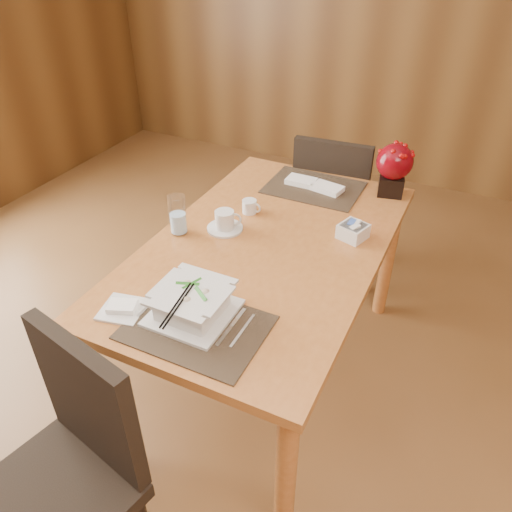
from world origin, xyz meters
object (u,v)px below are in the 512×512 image
at_px(dining_table, 267,263).
at_px(near_chair, 67,463).
at_px(creamer_jug, 249,206).
at_px(far_chair, 333,202).
at_px(soup_setting, 192,303).
at_px(sugar_caddy, 353,231).
at_px(berry_decor, 394,166).
at_px(coffee_cup, 225,222).
at_px(bread_plate, 123,309).
at_px(water_glass, 178,215).

relative_size(dining_table, near_chair, 1.61).
relative_size(dining_table, creamer_jug, 17.88).
relative_size(creamer_jug, near_chair, 0.09).
bearing_deg(far_chair, soup_setting, 83.85).
distance_m(sugar_caddy, berry_decor, 0.47).
bearing_deg(creamer_jug, coffee_cup, -95.56).
bearing_deg(berry_decor, coffee_cup, -131.48).
xyz_separation_m(soup_setting, far_chair, (0.05, 1.37, -0.29)).
bearing_deg(berry_decor, bread_plate, -116.49).
bearing_deg(coffee_cup, berry_decor, 48.52).
xyz_separation_m(bread_plate, far_chair, (0.28, 1.46, -0.24)).
distance_m(berry_decor, bread_plate, 1.39).
distance_m(berry_decor, near_chair, 1.79).
xyz_separation_m(creamer_jug, berry_decor, (0.53, 0.45, 0.11)).
bearing_deg(dining_table, berry_decor, 62.07).
height_order(coffee_cup, sugar_caddy, coffee_cup).
distance_m(water_glass, creamer_jug, 0.34).
xyz_separation_m(soup_setting, berry_decor, (0.39, 1.16, 0.09)).
distance_m(sugar_caddy, bread_plate, 0.97).
relative_size(berry_decor, bread_plate, 1.75).
bearing_deg(near_chair, soup_setting, 87.36).
bearing_deg(far_chair, dining_table, 85.34).
height_order(creamer_jug, near_chair, near_chair).
xyz_separation_m(dining_table, creamer_jug, (-0.18, 0.20, 0.13)).
bearing_deg(soup_setting, dining_table, 85.35).
xyz_separation_m(sugar_caddy, near_chair, (-0.48, -1.22, -0.26)).
xyz_separation_m(coffee_cup, berry_decor, (0.56, 0.63, 0.10)).
bearing_deg(creamer_jug, near_chair, -85.89).
distance_m(coffee_cup, water_glass, 0.20).
height_order(coffee_cup, water_glass, water_glass).
distance_m(creamer_jug, sugar_caddy, 0.48).
distance_m(dining_table, berry_decor, 0.78).
relative_size(coffee_cup, bread_plate, 1.07).
height_order(water_glass, sugar_caddy, water_glass).
distance_m(sugar_caddy, near_chair, 1.33).
bearing_deg(far_chair, berry_decor, 143.17).
relative_size(soup_setting, bread_plate, 1.83).
xyz_separation_m(coffee_cup, near_chair, (0.03, -1.04, -0.26)).
xyz_separation_m(berry_decor, far_chair, (-0.34, 0.22, -0.38)).
relative_size(sugar_caddy, berry_decor, 0.41).
relative_size(dining_table, sugar_caddy, 14.49).
xyz_separation_m(dining_table, sugar_caddy, (0.30, 0.20, 0.13)).
height_order(soup_setting, water_glass, water_glass).
bearing_deg(near_chair, dining_table, 92.37).
bearing_deg(water_glass, bread_plate, -78.88).
distance_m(coffee_cup, berry_decor, 0.85).
distance_m(bread_plate, near_chair, 0.50).
bearing_deg(berry_decor, far_chair, 147.15).
height_order(water_glass, bread_plate, water_glass).
bearing_deg(sugar_caddy, berry_decor, 84.13).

